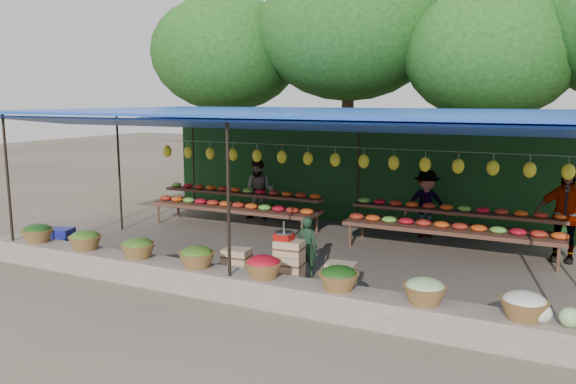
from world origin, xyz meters
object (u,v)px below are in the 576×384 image
at_px(weighing_scale, 284,235).
at_px(vendor_seated, 307,246).
at_px(blue_crate_back, 60,236).
at_px(blue_crate_front, 56,251).
at_px(crate_counter, 288,268).

relative_size(weighing_scale, vendor_seated, 0.30).
bearing_deg(blue_crate_back, weighing_scale, -18.92).
height_order(vendor_seated, blue_crate_front, vendor_seated).
height_order(crate_counter, vendor_seated, vendor_seated).
bearing_deg(blue_crate_front, vendor_seated, 14.32).
distance_m(crate_counter, vendor_seated, 0.67).
bearing_deg(weighing_scale, crate_counter, 0.00).
height_order(weighing_scale, blue_crate_back, weighing_scale).
bearing_deg(vendor_seated, blue_crate_back, 7.62).
xyz_separation_m(crate_counter, blue_crate_back, (-5.56, 0.32, -0.15)).
height_order(vendor_seated, blue_crate_back, vendor_seated).
xyz_separation_m(blue_crate_front, blue_crate_back, (-0.86, 0.87, 0.02)).
height_order(crate_counter, blue_crate_back, crate_counter).
relative_size(crate_counter, vendor_seated, 2.26).
bearing_deg(crate_counter, vendor_seated, 83.71).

